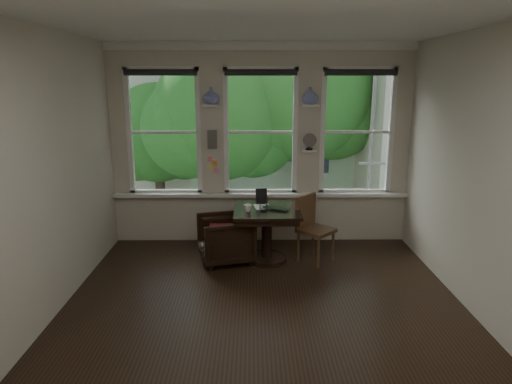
{
  "coord_description": "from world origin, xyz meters",
  "views": [
    {
      "loc": [
        -0.13,
        -4.64,
        2.47
      ],
      "look_at": [
        -0.08,
        0.9,
        1.1
      ],
      "focal_mm": 32.0,
      "sensor_mm": 36.0,
      "label": 1
    }
  ],
  "objects_px": {
    "mug": "(248,208)",
    "armchair_left": "(225,239)",
    "laptop": "(274,210)",
    "side_chair_right": "(316,230)",
    "table": "(267,235)"
  },
  "relations": [
    {
      "from": "mug",
      "to": "armchair_left",
      "type": "bearing_deg",
      "value": 161.96
    },
    {
      "from": "armchair_left",
      "to": "mug",
      "type": "xyz_separation_m",
      "value": [
        0.31,
        -0.1,
        0.47
      ]
    },
    {
      "from": "armchair_left",
      "to": "laptop",
      "type": "xyz_separation_m",
      "value": [
        0.67,
        -0.06,
        0.44
      ]
    },
    {
      "from": "side_chair_right",
      "to": "mug",
      "type": "bearing_deg",
      "value": 138.46
    },
    {
      "from": "table",
      "to": "armchair_left",
      "type": "distance_m",
      "value": 0.58
    },
    {
      "from": "side_chair_right",
      "to": "mug",
      "type": "height_order",
      "value": "side_chair_right"
    },
    {
      "from": "table",
      "to": "side_chair_right",
      "type": "distance_m",
      "value": 0.68
    },
    {
      "from": "armchair_left",
      "to": "mug",
      "type": "bearing_deg",
      "value": 56.77
    },
    {
      "from": "side_chair_right",
      "to": "mug",
      "type": "relative_size",
      "value": 9.06
    },
    {
      "from": "mug",
      "to": "table",
      "type": "bearing_deg",
      "value": 23.91
    },
    {
      "from": "mug",
      "to": "laptop",
      "type": "bearing_deg",
      "value": 6.13
    },
    {
      "from": "table",
      "to": "armchair_left",
      "type": "relative_size",
      "value": 1.25
    },
    {
      "from": "laptop",
      "to": "mug",
      "type": "xyz_separation_m",
      "value": [
        -0.36,
        -0.04,
        0.03
      ]
    },
    {
      "from": "armchair_left",
      "to": "laptop",
      "type": "bearing_deg",
      "value": 69.41
    },
    {
      "from": "table",
      "to": "side_chair_right",
      "type": "height_order",
      "value": "side_chair_right"
    }
  ]
}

